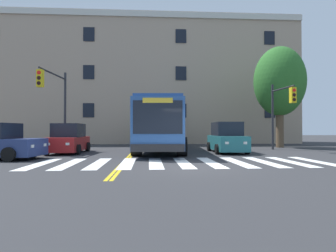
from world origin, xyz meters
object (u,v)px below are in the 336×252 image
car_silver_behind_bus (159,136)px  traffic_light_near_corner (281,106)px  car_teal_far_lane (227,139)px  city_bus (161,125)px  car_red_near_lane (69,140)px  traffic_light_far_corner (56,95)px  street_tree_curbside_large (279,82)px

car_silver_behind_bus → traffic_light_near_corner: bearing=-44.9°
car_teal_far_lane → car_silver_behind_bus: 10.26m
city_bus → car_teal_far_lane: (4.14, -1.34, -0.86)m
car_red_near_lane → traffic_light_far_corner: traffic_light_far_corner is taller
traffic_light_near_corner → car_red_near_lane: bearing=-175.9°
car_red_near_lane → car_teal_far_lane: bearing=-1.1°
traffic_light_near_corner → street_tree_curbside_large: 4.29m
car_red_near_lane → traffic_light_far_corner: size_ratio=0.72×
city_bus → traffic_light_far_corner: traffic_light_far_corner is taller
car_teal_far_lane → traffic_light_near_corner: size_ratio=0.84×
city_bus → car_red_near_lane: city_bus is taller
city_bus → street_tree_curbside_large: 10.97m
traffic_light_near_corner → car_silver_behind_bus: bearing=135.1°
car_teal_far_lane → traffic_light_near_corner: 4.89m
car_teal_far_lane → traffic_light_far_corner: size_ratio=0.74×
car_teal_far_lane → street_tree_curbside_large: 8.55m
city_bus → car_red_near_lane: 5.95m
car_red_near_lane → traffic_light_near_corner: bearing=4.1°
car_silver_behind_bus → traffic_light_far_corner: size_ratio=0.71×
street_tree_curbside_large → city_bus: bearing=-162.2°
car_red_near_lane → car_teal_far_lane: (9.90, -0.18, 0.04)m
city_bus → car_red_near_lane: bearing=-168.7°
car_red_near_lane → traffic_light_far_corner: bearing=148.4°
city_bus → traffic_light_near_corner: 8.43m
car_silver_behind_bus → car_red_near_lane: bearing=-122.3°
traffic_light_far_corner → car_teal_far_lane: bearing=-4.4°
city_bus → car_teal_far_lane: city_bus is taller
traffic_light_near_corner → traffic_light_far_corner: bearing=-178.7°
car_teal_far_lane → traffic_light_near_corner: bearing=16.0°
traffic_light_near_corner → city_bus: bearing=179.0°
car_silver_behind_bus → traffic_light_near_corner: traffic_light_near_corner is taller
car_red_near_lane → street_tree_curbside_large: 16.82m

